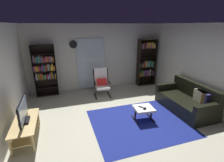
{
  "coord_description": "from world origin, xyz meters",
  "views": [
    {
      "loc": [
        -1.44,
        -3.62,
        2.54
      ],
      "look_at": [
        0.01,
        0.83,
        0.95
      ],
      "focal_mm": 26.46,
      "sensor_mm": 36.0,
      "label": 1
    }
  ],
  "objects_px": {
    "television": "(23,112)",
    "wall_clock": "(73,44)",
    "bookshelf_near_sofa": "(146,61)",
    "leather_sofa": "(187,101)",
    "bookshelf_near_tv": "(45,69)",
    "tv_remote": "(141,107)",
    "ottoman": "(144,110)",
    "lounge_armchair": "(102,82)",
    "tv_stand": "(26,127)",
    "cell_phone": "(145,109)"
  },
  "relations": [
    {
      "from": "television",
      "to": "wall_clock",
      "type": "height_order",
      "value": "wall_clock"
    },
    {
      "from": "bookshelf_near_sofa",
      "to": "leather_sofa",
      "type": "distance_m",
      "value": 2.65
    },
    {
      "from": "bookshelf_near_tv",
      "to": "leather_sofa",
      "type": "relative_size",
      "value": 1.02
    },
    {
      "from": "bookshelf_near_sofa",
      "to": "tv_remote",
      "type": "xyz_separation_m",
      "value": [
        -1.56,
        -2.6,
        -0.64
      ]
    },
    {
      "from": "bookshelf_near_tv",
      "to": "television",
      "type": "bearing_deg",
      "value": -97.99
    },
    {
      "from": "bookshelf_near_tv",
      "to": "tv_remote",
      "type": "bearing_deg",
      "value": -46.54
    },
    {
      "from": "bookshelf_near_sofa",
      "to": "leather_sofa",
      "type": "bearing_deg",
      "value": -88.58
    },
    {
      "from": "bookshelf_near_tv",
      "to": "ottoman",
      "type": "xyz_separation_m",
      "value": [
        2.62,
        -2.72,
        -0.69
      ]
    },
    {
      "from": "lounge_armchair",
      "to": "leather_sofa",
      "type": "bearing_deg",
      "value": -41.59
    },
    {
      "from": "ottoman",
      "to": "television",
      "type": "bearing_deg",
      "value": 177.3
    },
    {
      "from": "tv_remote",
      "to": "bookshelf_near_sofa",
      "type": "bearing_deg",
      "value": 25.37
    },
    {
      "from": "tv_stand",
      "to": "bookshelf_near_sofa",
      "type": "bearing_deg",
      "value": 29.19
    },
    {
      "from": "leather_sofa",
      "to": "cell_phone",
      "type": "relative_size",
      "value": 13.17
    },
    {
      "from": "television",
      "to": "ottoman",
      "type": "bearing_deg",
      "value": -2.7
    },
    {
      "from": "tv_remote",
      "to": "wall_clock",
      "type": "xyz_separation_m",
      "value": [
        -1.45,
        2.82,
        1.46
      ]
    },
    {
      "from": "tv_remote",
      "to": "cell_phone",
      "type": "distance_m",
      "value": 0.12
    },
    {
      "from": "tv_stand",
      "to": "television",
      "type": "bearing_deg",
      "value": 54.86
    },
    {
      "from": "lounge_armchair",
      "to": "tv_stand",
      "type": "bearing_deg",
      "value": -140.37
    },
    {
      "from": "wall_clock",
      "to": "television",
      "type": "bearing_deg",
      "value": -118.22
    },
    {
      "from": "lounge_armchair",
      "to": "ottoman",
      "type": "relative_size",
      "value": 1.83
    },
    {
      "from": "television",
      "to": "bookshelf_near_tv",
      "type": "bearing_deg",
      "value": 82.01
    },
    {
      "from": "television",
      "to": "ottoman",
      "type": "distance_m",
      "value": 3.01
    },
    {
      "from": "ottoman",
      "to": "tv_remote",
      "type": "distance_m",
      "value": 0.11
    },
    {
      "from": "tv_stand",
      "to": "leather_sofa",
      "type": "bearing_deg",
      "value": -0.55
    },
    {
      "from": "bookshelf_near_sofa",
      "to": "wall_clock",
      "type": "xyz_separation_m",
      "value": [
        -3.02,
        0.21,
        0.81
      ]
    },
    {
      "from": "cell_phone",
      "to": "wall_clock",
      "type": "distance_m",
      "value": 3.6
    },
    {
      "from": "tv_remote",
      "to": "wall_clock",
      "type": "distance_m",
      "value": 3.49
    },
    {
      "from": "tv_remote",
      "to": "cell_phone",
      "type": "xyz_separation_m",
      "value": [
        0.06,
        -0.11,
        -0.0
      ]
    },
    {
      "from": "cell_phone",
      "to": "bookshelf_near_sofa",
      "type": "bearing_deg",
      "value": 101.37
    },
    {
      "from": "tv_stand",
      "to": "ottoman",
      "type": "xyz_separation_m",
      "value": [
        2.98,
        -0.14,
        0.02
      ]
    },
    {
      "from": "tv_stand",
      "to": "ottoman",
      "type": "height_order",
      "value": "tv_stand"
    },
    {
      "from": "television",
      "to": "wall_clock",
      "type": "xyz_separation_m",
      "value": [
        1.45,
        2.71,
        1.16
      ]
    },
    {
      "from": "leather_sofa",
      "to": "bookshelf_near_sofa",
      "type": "bearing_deg",
      "value": 91.42
    },
    {
      "from": "ottoman",
      "to": "wall_clock",
      "type": "distance_m",
      "value": 3.58
    },
    {
      "from": "ottoman",
      "to": "wall_clock",
      "type": "bearing_deg",
      "value": 118.13
    },
    {
      "from": "cell_phone",
      "to": "ottoman",
      "type": "bearing_deg",
      "value": 121.75
    },
    {
      "from": "leather_sofa",
      "to": "cell_phone",
      "type": "xyz_separation_m",
      "value": [
        -1.57,
        -0.17,
        0.08
      ]
    },
    {
      "from": "bookshelf_near_tv",
      "to": "lounge_armchair",
      "type": "height_order",
      "value": "bookshelf_near_tv"
    },
    {
      "from": "leather_sofa",
      "to": "cell_phone",
      "type": "bearing_deg",
      "value": -173.76
    },
    {
      "from": "tv_stand",
      "to": "leather_sofa",
      "type": "xyz_separation_m",
      "value": [
        4.54,
        -0.04,
        0.01
      ]
    },
    {
      "from": "tv_stand",
      "to": "ottoman",
      "type": "relative_size",
      "value": 2.17
    },
    {
      "from": "tv_remote",
      "to": "ottoman",
      "type": "bearing_deg",
      "value": -58.8
    },
    {
      "from": "ottoman",
      "to": "tv_remote",
      "type": "relative_size",
      "value": 3.87
    },
    {
      "from": "bookshelf_near_sofa",
      "to": "lounge_armchair",
      "type": "xyz_separation_m",
      "value": [
        -2.15,
        -0.58,
        -0.5
      ]
    },
    {
      "from": "tv_stand",
      "to": "cell_phone",
      "type": "bearing_deg",
      "value": -4.14
    },
    {
      "from": "tv_stand",
      "to": "bookshelf_near_tv",
      "type": "bearing_deg",
      "value": 81.98
    },
    {
      "from": "bookshelf_near_tv",
      "to": "bookshelf_near_sofa",
      "type": "distance_m",
      "value": 4.11
    },
    {
      "from": "tv_stand",
      "to": "cell_phone",
      "type": "relative_size",
      "value": 8.63
    },
    {
      "from": "leather_sofa",
      "to": "wall_clock",
      "type": "distance_m",
      "value": 4.41
    },
    {
      "from": "bookshelf_near_sofa",
      "to": "cell_phone",
      "type": "xyz_separation_m",
      "value": [
        -1.5,
        -2.71,
        -0.65
      ]
    }
  ]
}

